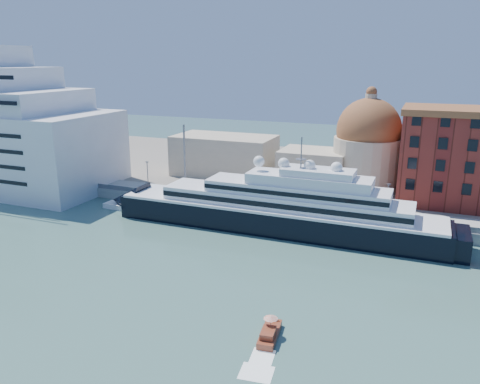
% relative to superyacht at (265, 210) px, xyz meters
% --- Properties ---
extents(ground, '(400.00, 400.00, 0.00)m').
position_rel_superyacht_xyz_m(ground, '(-5.00, -23.00, -4.21)').
color(ground, '#39635E').
rests_on(ground, ground).
extents(quay, '(180.00, 10.00, 2.50)m').
position_rel_superyacht_xyz_m(quay, '(-5.00, 11.00, -2.96)').
color(quay, gray).
rests_on(quay, ground).
extents(land, '(260.00, 72.00, 2.00)m').
position_rel_superyacht_xyz_m(land, '(-5.00, 52.00, -3.21)').
color(land, slate).
rests_on(land, ground).
extents(quay_fence, '(180.00, 0.10, 1.20)m').
position_rel_superyacht_xyz_m(quay_fence, '(-5.00, 6.50, -1.11)').
color(quay_fence, slate).
rests_on(quay_fence, quay).
extents(superyacht, '(81.55, 11.31, 24.37)m').
position_rel_superyacht_xyz_m(superyacht, '(0.00, 0.00, 0.00)').
color(superyacht, black).
rests_on(superyacht, ground).
extents(service_barge, '(10.90, 4.16, 2.41)m').
position_rel_superyacht_xyz_m(service_barge, '(-36.80, -0.11, -3.51)').
color(service_barge, white).
rests_on(service_barge, ground).
extents(water_taxi, '(2.96, 6.83, 3.14)m').
position_rel_superyacht_xyz_m(water_taxi, '(14.55, -40.20, -3.45)').
color(water_taxi, maroon).
rests_on(water_taxi, ground).
extents(church, '(66.00, 18.00, 25.50)m').
position_rel_superyacht_xyz_m(church, '(1.39, 34.72, 6.70)').
color(church, beige).
rests_on(church, land).
extents(lamp_posts, '(120.80, 2.40, 18.00)m').
position_rel_superyacht_xyz_m(lamp_posts, '(-17.67, 9.27, 5.63)').
color(lamp_posts, slate).
rests_on(lamp_posts, quay).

